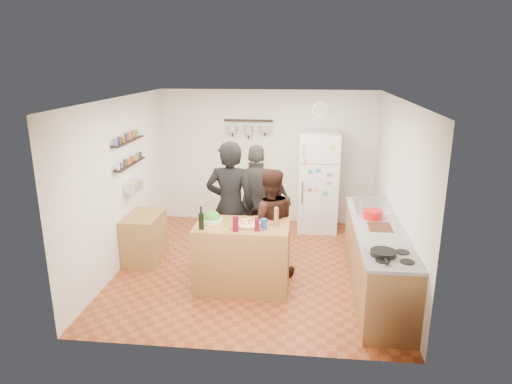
# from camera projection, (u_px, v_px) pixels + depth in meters

# --- Properties ---
(room_shell) EXTENTS (4.20, 4.20, 4.20)m
(room_shell) POSITION_uv_depth(u_px,v_px,m) (258.00, 180.00, 6.93)
(room_shell) COLOR brown
(room_shell) RESTS_ON ground
(prep_island) EXTENTS (1.25, 0.72, 0.91)m
(prep_island) POSITION_uv_depth(u_px,v_px,m) (242.00, 256.00, 6.18)
(prep_island) COLOR olive
(prep_island) RESTS_ON floor
(pizza_board) EXTENTS (0.42, 0.34, 0.02)m
(pizza_board) POSITION_uv_depth(u_px,v_px,m) (248.00, 225.00, 6.02)
(pizza_board) COLOR brown
(pizza_board) RESTS_ON prep_island
(pizza) EXTENTS (0.34, 0.34, 0.02)m
(pizza) POSITION_uv_depth(u_px,v_px,m) (248.00, 223.00, 6.02)
(pizza) COLOR #CCBB86
(pizza) RESTS_ON pizza_board
(salad_bowl) EXTENTS (0.29, 0.29, 0.06)m
(salad_bowl) POSITION_uv_depth(u_px,v_px,m) (212.00, 220.00, 6.14)
(salad_bowl) COLOR silver
(salad_bowl) RESTS_ON prep_island
(wine_bottle) EXTENTS (0.07, 0.07, 0.21)m
(wine_bottle) POSITION_uv_depth(u_px,v_px,m) (201.00, 221.00, 5.87)
(wine_bottle) COLOR black
(wine_bottle) RESTS_ON prep_island
(wine_glass_near) EXTENTS (0.08, 0.08, 0.19)m
(wine_glass_near) POSITION_uv_depth(u_px,v_px,m) (236.00, 224.00, 5.80)
(wine_glass_near) COLOR #52071D
(wine_glass_near) RESTS_ON prep_island
(wine_glass_far) EXTENTS (0.06, 0.06, 0.15)m
(wine_glass_far) POSITION_uv_depth(u_px,v_px,m) (257.00, 225.00, 5.82)
(wine_glass_far) COLOR #59071E
(wine_glass_far) RESTS_ON prep_island
(pepper_mill) EXTENTS (0.06, 0.06, 0.20)m
(pepper_mill) POSITION_uv_depth(u_px,v_px,m) (276.00, 218.00, 6.03)
(pepper_mill) COLOR #8E603B
(pepper_mill) RESTS_ON prep_island
(salt_canister) EXTENTS (0.08, 0.08, 0.13)m
(salt_canister) POSITION_uv_depth(u_px,v_px,m) (264.00, 224.00, 5.89)
(salt_canister) COLOR navy
(salt_canister) RESTS_ON prep_island
(person_left) EXTENTS (0.71, 0.47, 1.94)m
(person_left) POSITION_uv_depth(u_px,v_px,m) (230.00, 207.00, 6.59)
(person_left) COLOR black
(person_left) RESTS_ON floor
(person_center) EXTENTS (0.85, 0.72, 1.57)m
(person_center) POSITION_uv_depth(u_px,v_px,m) (269.00, 223.00, 6.48)
(person_center) COLOR black
(person_center) RESTS_ON floor
(person_back) EXTENTS (1.05, 0.45, 1.79)m
(person_back) POSITION_uv_depth(u_px,v_px,m) (257.00, 202.00, 7.08)
(person_back) COLOR #2D2B28
(person_back) RESTS_ON floor
(counter_run) EXTENTS (0.63, 2.63, 0.90)m
(counter_run) POSITION_uv_depth(u_px,v_px,m) (377.00, 260.00, 6.08)
(counter_run) COLOR #9E7042
(counter_run) RESTS_ON floor
(stove_top) EXTENTS (0.60, 0.62, 0.02)m
(stove_top) POSITION_uv_depth(u_px,v_px,m) (393.00, 258.00, 5.04)
(stove_top) COLOR white
(stove_top) RESTS_ON counter_run
(skillet) EXTENTS (0.29, 0.29, 0.06)m
(skillet) POSITION_uv_depth(u_px,v_px,m) (383.00, 253.00, 5.07)
(skillet) COLOR black
(skillet) RESTS_ON stove_top
(sink) EXTENTS (0.50, 0.80, 0.03)m
(sink) POSITION_uv_depth(u_px,v_px,m) (371.00, 207.00, 6.76)
(sink) COLOR silver
(sink) RESTS_ON counter_run
(cutting_board) EXTENTS (0.30, 0.40, 0.02)m
(cutting_board) POSITION_uv_depth(u_px,v_px,m) (380.00, 228.00, 5.94)
(cutting_board) COLOR brown
(cutting_board) RESTS_ON counter_run
(red_bowl) EXTENTS (0.27, 0.27, 0.11)m
(red_bowl) POSITION_uv_depth(u_px,v_px,m) (373.00, 214.00, 6.26)
(red_bowl) COLOR red
(red_bowl) RESTS_ON counter_run
(fridge) EXTENTS (0.70, 0.68, 1.80)m
(fridge) POSITION_uv_depth(u_px,v_px,m) (318.00, 182.00, 8.23)
(fridge) COLOR white
(fridge) RESTS_ON floor
(wall_clock) EXTENTS (0.30, 0.03, 0.30)m
(wall_clock) POSITION_uv_depth(u_px,v_px,m) (321.00, 110.00, 8.19)
(wall_clock) COLOR silver
(wall_clock) RESTS_ON back_wall
(spice_shelf_lower) EXTENTS (0.12, 1.00, 0.02)m
(spice_shelf_lower) POSITION_uv_depth(u_px,v_px,m) (130.00, 164.00, 6.89)
(spice_shelf_lower) COLOR black
(spice_shelf_lower) RESTS_ON left_wall
(spice_shelf_upper) EXTENTS (0.12, 1.00, 0.02)m
(spice_shelf_upper) POSITION_uv_depth(u_px,v_px,m) (128.00, 141.00, 6.79)
(spice_shelf_upper) COLOR black
(spice_shelf_upper) RESTS_ON left_wall
(produce_basket) EXTENTS (0.18, 0.35, 0.14)m
(produce_basket) POSITION_uv_depth(u_px,v_px,m) (134.00, 186.00, 6.98)
(produce_basket) COLOR silver
(produce_basket) RESTS_ON left_wall
(side_table) EXTENTS (0.50, 0.80, 0.73)m
(side_table) POSITION_uv_depth(u_px,v_px,m) (145.00, 237.00, 7.07)
(side_table) COLOR olive
(side_table) RESTS_ON floor
(pot_rack) EXTENTS (0.90, 0.04, 0.04)m
(pot_rack) POSITION_uv_depth(u_px,v_px,m) (248.00, 120.00, 8.31)
(pot_rack) COLOR black
(pot_rack) RESTS_ON back_wall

